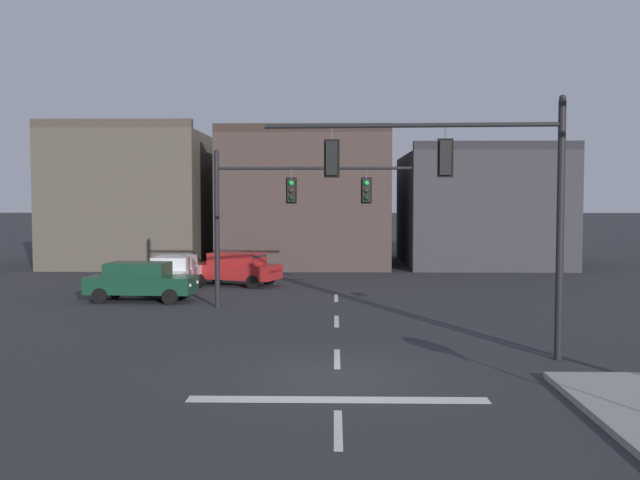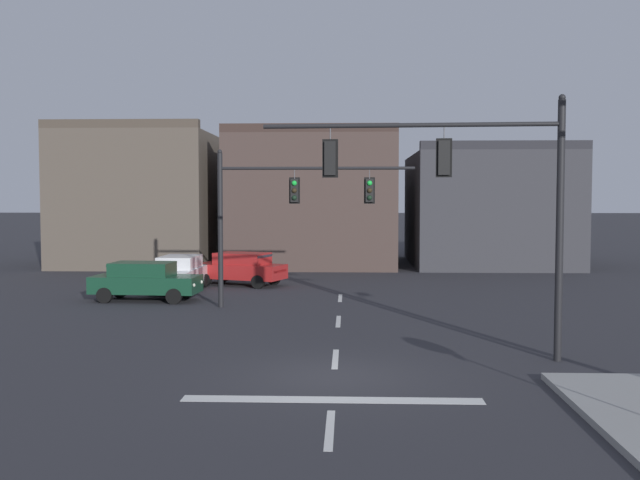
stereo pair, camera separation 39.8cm
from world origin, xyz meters
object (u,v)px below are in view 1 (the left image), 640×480
signal_mast_near_side (472,185)px  car_lot_farside (235,268)px  car_lot_middle (174,273)px  signal_mast_far_side (276,203)px  car_lot_nearside (141,281)px

signal_mast_near_side → car_lot_farside: (-8.50, 16.29, -3.77)m
signal_mast_near_side → car_lot_middle: 18.24m
signal_mast_far_side → car_lot_nearside: size_ratio=1.68×
signal_mast_far_side → car_lot_middle: size_ratio=1.70×
signal_mast_far_side → car_lot_nearside: 6.82m
signal_mast_far_side → car_lot_nearside: (-5.78, 1.67, -3.22)m
signal_mast_far_side → car_lot_middle: bearing=135.6°
signal_mast_near_side → car_lot_nearside: signal_mast_near_side is taller
car_lot_nearside → car_lot_middle: bearing=78.8°
signal_mast_near_side → signal_mast_far_side: signal_mast_near_side is taller
signal_mast_far_side → car_lot_farside: (-2.61, 7.25, -3.22)m
signal_mast_near_side → car_lot_middle: (-11.01, 14.05, -3.77)m
signal_mast_near_side → car_lot_nearside: 16.28m
signal_mast_near_side → signal_mast_far_side: size_ratio=1.03×
car_lot_middle → car_lot_farside: size_ratio=0.95×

